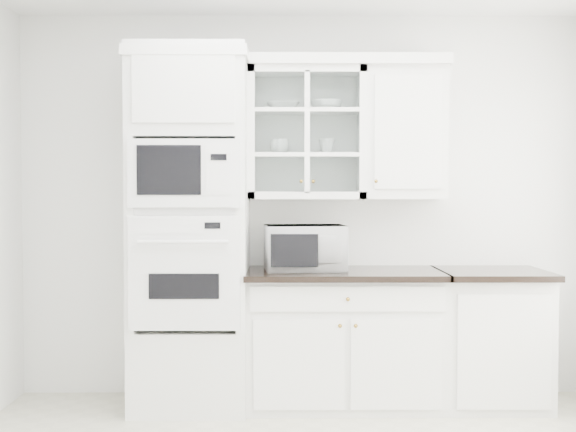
{
  "coord_description": "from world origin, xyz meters",
  "views": [
    {
      "loc": [
        -0.12,
        -3.41,
        1.46
      ],
      "look_at": [
        -0.1,
        1.05,
        1.3
      ],
      "focal_mm": 45.0,
      "sensor_mm": 36.0,
      "label": 1
    }
  ],
  "objects": [
    {
      "name": "crown_molding",
      "position": [
        -0.07,
        1.56,
        2.33
      ],
      "size": [
        2.14,
        0.38,
        0.07
      ],
      "primitive_type": "cube",
      "color": "white",
      "rests_on": "room_shell"
    },
    {
      "name": "upper_cabinet_solid",
      "position": [
        0.71,
        1.58,
        1.85
      ],
      "size": [
        0.55,
        0.33,
        0.9
      ],
      "primitive_type": "cube",
      "color": "white",
      "rests_on": "room_shell"
    },
    {
      "name": "oven_column",
      "position": [
        -0.75,
        1.42,
        1.2
      ],
      "size": [
        0.76,
        0.68,
        2.4
      ],
      "color": "white",
      "rests_on": "ground"
    },
    {
      "name": "room_shell",
      "position": [
        0.0,
        0.43,
        1.78
      ],
      "size": [
        4.0,
        3.5,
        2.7
      ],
      "color": "white",
      "rests_on": "ground"
    },
    {
      "name": "bowl_a",
      "position": [
        -0.13,
        1.57,
        2.04
      ],
      "size": [
        0.24,
        0.24,
        0.06
      ],
      "primitive_type": "imported",
      "rotation": [
        0.0,
        0.0,
        0.06
      ],
      "color": "white",
      "rests_on": "upper_cabinet_glass"
    },
    {
      "name": "base_cabinet_run",
      "position": [
        0.28,
        1.45,
        0.46
      ],
      "size": [
        1.32,
        0.67,
        0.92
      ],
      "color": "white",
      "rests_on": "ground"
    },
    {
      "name": "cup_a",
      "position": [
        -0.16,
        1.59,
        1.76
      ],
      "size": [
        0.17,
        0.17,
        0.1
      ],
      "primitive_type": "imported",
      "rotation": [
        0.0,
        0.0,
        0.35
      ],
      "color": "white",
      "rests_on": "upper_cabinet_glass"
    },
    {
      "name": "bowl_b",
      "position": [
        0.17,
        1.57,
        2.04
      ],
      "size": [
        0.23,
        0.23,
        0.07
      ],
      "primitive_type": "imported",
      "rotation": [
        0.0,
        0.0,
        0.07
      ],
      "color": "white",
      "rests_on": "upper_cabinet_glass"
    },
    {
      "name": "countertop_microwave",
      "position": [
        0.01,
        1.44,
        1.07
      ],
      "size": [
        0.57,
        0.49,
        0.31
      ],
      "primitive_type": "imported",
      "rotation": [
        0.0,
        0.0,
        3.24
      ],
      "color": "white",
      "rests_on": "base_cabinet_run"
    },
    {
      "name": "upper_cabinet_glass",
      "position": [
        0.03,
        1.58,
        1.85
      ],
      "size": [
        0.8,
        0.33,
        0.9
      ],
      "color": "white",
      "rests_on": "room_shell"
    },
    {
      "name": "extra_base_cabinet",
      "position": [
        1.28,
        1.45,
        0.46
      ],
      "size": [
        0.72,
        0.67,
        0.92
      ],
      "color": "white",
      "rests_on": "ground"
    },
    {
      "name": "cup_b",
      "position": [
        0.17,
        1.58,
        1.76
      ],
      "size": [
        0.11,
        0.11,
        0.1
      ],
      "primitive_type": "imported",
      "rotation": [
        0.0,
        0.0,
        -0.02
      ],
      "color": "white",
      "rests_on": "upper_cabinet_glass"
    }
  ]
}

